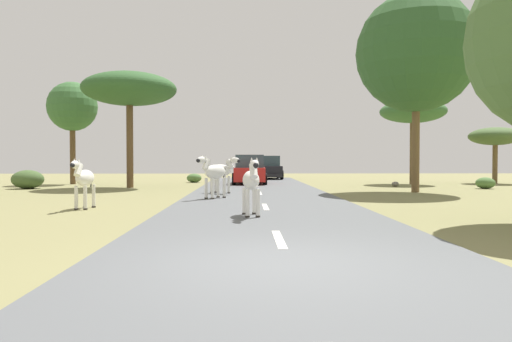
# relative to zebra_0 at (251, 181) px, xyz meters

# --- Properties ---
(ground_plane) EXTENTS (90.00, 90.00, 0.00)m
(ground_plane) POSITION_rel_zebra_0_xyz_m (0.31, -5.57, -0.96)
(ground_plane) COLOR olive
(road) EXTENTS (6.00, 64.00, 0.05)m
(road) POSITION_rel_zebra_0_xyz_m (0.46, -5.57, -0.93)
(road) COLOR #56595B
(road) RESTS_ON ground_plane
(lane_markings) EXTENTS (0.16, 56.00, 0.01)m
(lane_markings) POSITION_rel_zebra_0_xyz_m (0.46, -6.57, -0.90)
(lane_markings) COLOR silver
(lane_markings) RESTS_ON road
(zebra_0) EXTENTS (0.54, 1.61, 1.52)m
(zebra_0) POSITION_rel_zebra_0_xyz_m (0.00, 0.00, 0.00)
(zebra_0) COLOR silver
(zebra_0) RESTS_ON road
(zebra_1) EXTENTS (1.50, 1.20, 1.62)m
(zebra_1) POSITION_rel_zebra_0_xyz_m (-1.17, 8.44, 0.06)
(zebra_1) COLOR silver
(zebra_1) RESTS_ON road
(zebra_2) EXTENTS (0.47, 1.65, 1.55)m
(zebra_2) POSITION_rel_zebra_0_xyz_m (-5.08, 2.40, -0.03)
(zebra_2) COLOR silver
(zebra_2) RESTS_ON ground_plane
(zebra_3) EXTENTS (1.17, 1.55, 1.64)m
(zebra_3) POSITION_rel_zebra_0_xyz_m (-1.34, 5.66, 0.07)
(zebra_3) COLOR silver
(zebra_3) RESTS_ON road
(car_0) EXTENTS (2.07, 4.37, 1.74)m
(car_0) POSITION_rel_zebra_0_xyz_m (0.11, 16.68, -0.11)
(car_0) COLOR red
(car_0) RESTS_ON road
(car_1) EXTENTS (2.12, 4.39, 1.74)m
(car_1) POSITION_rel_zebra_0_xyz_m (1.57, 24.13, -0.11)
(car_1) COLOR black
(car_1) RESTS_ON road
(tree_0) EXTENTS (5.49, 5.49, 9.18)m
(tree_0) POSITION_rel_zebra_0_xyz_m (7.70, 9.66, 5.47)
(tree_0) COLOR brown
(tree_0) RESTS_ON ground_plane
(tree_3) EXTENTS (3.21, 3.21, 3.54)m
(tree_3) POSITION_rel_zebra_0_xyz_m (15.58, 17.58, 1.98)
(tree_3) COLOR brown
(tree_3) RESTS_ON ground_plane
(tree_4) EXTENTS (3.00, 3.00, 6.25)m
(tree_4) POSITION_rel_zebra_0_xyz_m (-10.74, 17.36, 3.75)
(tree_4) COLOR brown
(tree_4) RESTS_ON ground_plane
(tree_6) EXTENTS (3.99, 3.99, 5.15)m
(tree_6) POSITION_rel_zebra_0_xyz_m (10.11, 16.92, 3.45)
(tree_6) COLOR brown
(tree_6) RESTS_ON ground_plane
(tree_7) EXTENTS (4.99, 4.99, 6.15)m
(tree_7) POSITION_rel_zebra_0_xyz_m (-6.34, 13.53, 4.28)
(tree_7) COLOR brown
(tree_7) RESTS_ON ground_plane
(bush_0) EXTENTS (0.97, 0.87, 0.58)m
(bush_0) POSITION_rel_zebra_0_xyz_m (-3.52, 19.29, -0.67)
(bush_0) COLOR #4C7038
(bush_0) RESTS_ON ground_plane
(bush_1) EXTENTS (0.98, 0.88, 0.59)m
(bush_1) POSITION_rel_zebra_0_xyz_m (12.26, 12.20, -0.66)
(bush_1) COLOR #4C7038
(bush_1) RESTS_ON ground_plane
(bush_4) EXTENTS (1.61, 1.45, 0.97)m
(bush_4) POSITION_rel_zebra_0_xyz_m (-11.41, 12.72, -0.47)
(bush_4) COLOR #425B2D
(bush_4) RESTS_ON ground_plane
(rock_1) EXTENTS (0.39, 0.38, 0.28)m
(rock_1) POSITION_rel_zebra_0_xyz_m (8.23, 14.32, -0.82)
(rock_1) COLOR gray
(rock_1) RESTS_ON ground_plane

